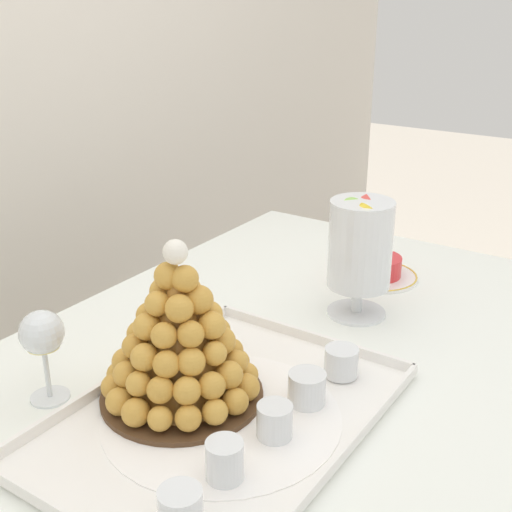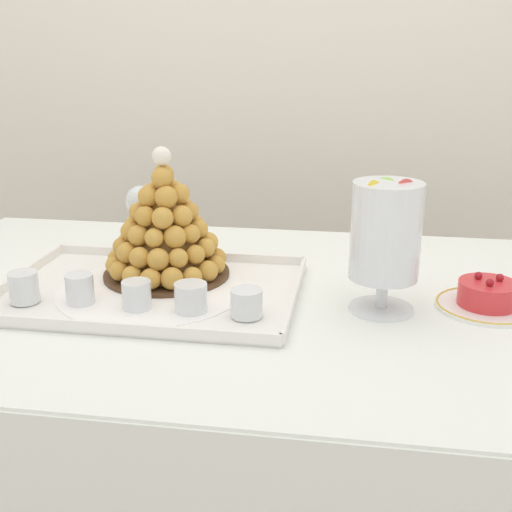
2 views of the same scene
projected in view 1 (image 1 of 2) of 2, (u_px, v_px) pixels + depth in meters
name	position (u px, v px, depth m)	size (l,w,h in m)	color
buffet_table	(264.00, 419.00, 1.15)	(1.44, 0.89, 0.79)	brown
serving_tray	(222.00, 417.00, 0.97)	(0.54, 0.39, 0.02)	white
croquembouche	(179.00, 341.00, 0.98)	(0.25, 0.25, 0.25)	#4C331E
dessert_cup_left	(181.00, 512.00, 0.76)	(0.05, 0.05, 0.05)	silver
dessert_cup_mid_left	(225.00, 461.00, 0.84)	(0.05, 0.05, 0.05)	silver
dessert_cup_centre	(275.00, 422.00, 0.92)	(0.05, 0.05, 0.05)	silver
dessert_cup_mid_right	(307.00, 389.00, 0.99)	(0.06, 0.06, 0.05)	silver
dessert_cup_right	(341.00, 363.00, 1.06)	(0.05, 0.05, 0.05)	silver
macaron_goblet	(360.00, 247.00, 1.24)	(0.12, 0.12, 0.24)	white
fruit_tart_plate	(376.00, 269.00, 1.45)	(0.18, 0.18, 0.06)	white
wine_glass	(42.00, 336.00, 0.98)	(0.07, 0.07, 0.15)	silver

